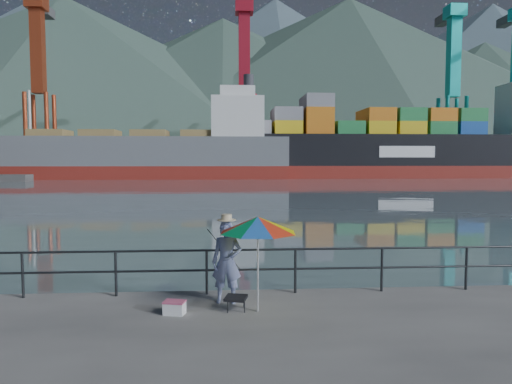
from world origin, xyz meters
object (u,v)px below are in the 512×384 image
(fisherman, at_px, (227,262))
(cooler_bag, at_px, (174,308))
(container_ship, at_px, (404,145))
(beach_umbrella, at_px, (258,225))
(bulk_carrier, at_px, (161,154))

(fisherman, height_order, cooler_bag, fisherman)
(cooler_bag, distance_m, container_ship, 83.14)
(beach_umbrella, bearing_deg, fisherman, 134.50)
(fisherman, bearing_deg, bulk_carrier, 107.11)
(bulk_carrier, xyz_separation_m, container_ship, (44.97, 3.09, 1.61))
(bulk_carrier, height_order, container_ship, container_ship)
(fisherman, distance_m, bulk_carrier, 72.70)
(fisherman, bearing_deg, container_ship, 73.88)
(fisherman, height_order, bulk_carrier, bulk_carrier)
(bulk_carrier, relative_size, container_ship, 0.73)
(fisherman, relative_size, cooler_bag, 4.36)
(bulk_carrier, bearing_deg, container_ship, 3.93)
(beach_umbrella, relative_size, bulk_carrier, 0.04)
(beach_umbrella, distance_m, bulk_carrier, 73.38)
(fisherman, distance_m, cooler_bag, 1.44)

